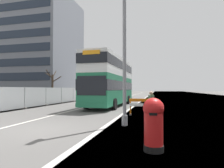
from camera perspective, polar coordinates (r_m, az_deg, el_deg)
ground at (r=9.17m, az=-18.27°, el=-13.06°), size 140.00×280.00×0.10m
double_decker_bus at (r=19.90m, az=-0.36°, el=0.93°), size 3.07×11.35×4.95m
lamppost_foreground at (r=9.73m, az=3.77°, el=13.29°), size 0.29×0.70×9.05m
red_pillar_postbox at (r=5.74m, az=12.38°, el=-11.06°), size 0.61×0.61×1.55m
roadworks_barrier at (r=13.11m, az=8.36°, el=-6.31°), size 1.44×0.55×1.14m
construction_site_fence at (r=24.89m, az=-15.03°, el=-3.36°), size 0.44×20.60×2.00m
car_oncoming_near at (r=36.29m, az=-1.77°, el=-2.67°), size 2.04×4.24×2.19m
car_receding_mid at (r=42.96m, az=1.31°, el=-2.44°), size 2.04×3.90×2.31m
bare_tree_far_verge_near at (r=35.57m, az=-17.50°, el=-0.07°), size 3.06×2.67×5.17m
bare_tree_far_verge_mid at (r=44.94m, az=-9.53°, el=-0.79°), size 2.76×2.92×4.63m
pedestrian_at_kerb at (r=11.30m, az=11.74°, el=-6.36°), size 0.34×0.34×1.67m
backdrop_office_block at (r=53.20m, az=-22.91°, el=9.75°), size 21.60×16.16×24.08m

